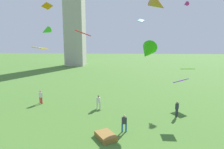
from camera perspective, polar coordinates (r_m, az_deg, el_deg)
person_1 at (r=26.34m, az=-20.33°, el=-6.01°), size 0.52×0.47×1.74m
person_2 at (r=22.94m, az=-4.00°, el=-7.86°), size 0.50×0.34×1.64m
person_3 at (r=21.77m, az=18.65°, el=-9.29°), size 0.45×0.50×1.67m
person_4 at (r=17.39m, az=3.63°, el=-13.89°), size 0.48×0.33×1.58m
kite_flying_1 at (r=24.50m, az=-20.42°, el=7.33°), size 1.32×1.83×0.38m
kite_flying_2 at (r=33.07m, az=-18.62°, el=18.64°), size 1.99×1.80×0.85m
kite_flying_3 at (r=18.59m, az=-8.54°, el=12.01°), size 1.38×0.99×0.58m
kite_flying_4 at (r=20.84m, az=19.62°, el=-1.74°), size 1.41×1.18×0.60m
kite_flying_5 at (r=35.45m, az=20.92°, el=18.84°), size 0.94×1.17×0.76m
kite_flying_6 at (r=30.00m, az=-18.96°, el=12.04°), size 1.58×1.84×1.39m
kite_flying_7 at (r=20.53m, az=10.45°, el=6.65°), size 2.44×3.06×2.36m
kite_flying_8 at (r=26.89m, az=21.45°, el=1.52°), size 1.69×1.79×0.37m
kite_flying_9 at (r=34.36m, az=8.55°, el=15.48°), size 1.29×1.36×0.74m
kite_flying_10 at (r=25.50m, az=13.42°, el=19.51°), size 2.72×2.16×2.12m
kite_bundle_1 at (r=16.61m, az=-1.84°, el=-17.71°), size 2.08×2.27×0.40m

